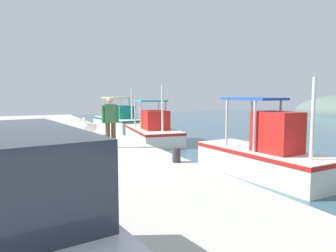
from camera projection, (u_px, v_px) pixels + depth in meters
fishing_boat_nearest at (120, 121)px, 23.29m from camera, size 5.70×2.82×3.03m
fishing_boat_second at (153, 131)px, 17.35m from camera, size 5.36×2.73×3.10m
fishing_boat_third at (264, 155)px, 10.13m from camera, size 4.93×2.01×3.13m
pelican at (90, 127)px, 14.19m from camera, size 0.45×0.97×0.82m
fisherman_standing at (110, 120)px, 10.92m from camera, size 0.28×0.59×1.76m
mooring_bollard_nearest at (176, 155)px, 8.64m from camera, size 0.23×0.23×0.40m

